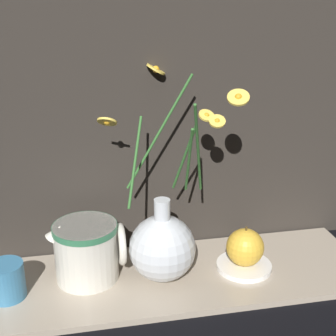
{
  "coord_description": "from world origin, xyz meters",
  "views": [
    {
      "loc": [
        -0.16,
        -0.78,
        0.54
      ],
      "look_at": [
        -0.01,
        0.0,
        0.24
      ],
      "focal_mm": 50.0,
      "sensor_mm": 36.0,
      "label": 1
    }
  ],
  "objects": [
    {
      "name": "orange_fruit",
      "position": [
        0.15,
        -0.01,
        0.06
      ],
      "size": [
        0.08,
        0.08,
        0.08
      ],
      "color": "gold",
      "rests_on": "saucer_plate"
    },
    {
      "name": "yellow_mug",
      "position": [
        -0.31,
        -0.01,
        0.05
      ],
      "size": [
        0.08,
        0.07,
        0.07
      ],
      "color": "teal",
      "rests_on": "shelf"
    },
    {
      "name": "ceramic_pitcher",
      "position": [
        -0.16,
        0.02,
        0.08
      ],
      "size": [
        0.15,
        0.12,
        0.13
      ],
      "color": "beige",
      "rests_on": "shelf"
    },
    {
      "name": "saucer_plate",
      "position": [
        0.15,
        -0.01,
        0.02
      ],
      "size": [
        0.11,
        0.11,
        0.01
      ],
      "color": "white",
      "rests_on": "shelf"
    },
    {
      "name": "ground_plane",
      "position": [
        0.0,
        0.0,
        0.0
      ],
      "size": [
        6.0,
        6.0,
        0.0
      ],
      "primitive_type": "plane",
      "color": "black"
    },
    {
      "name": "vase_with_flowers",
      "position": [
        -0.02,
        -0.0,
        0.08
      ],
      "size": [
        0.26,
        0.23,
        0.4
      ],
      "color": "silver",
      "rests_on": "shelf"
    },
    {
      "name": "shelf",
      "position": [
        0.0,
        0.0,
        0.01
      ],
      "size": [
        0.8,
        0.25,
        0.01
      ],
      "color": "tan",
      "rests_on": "ground_plane"
    }
  ]
}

